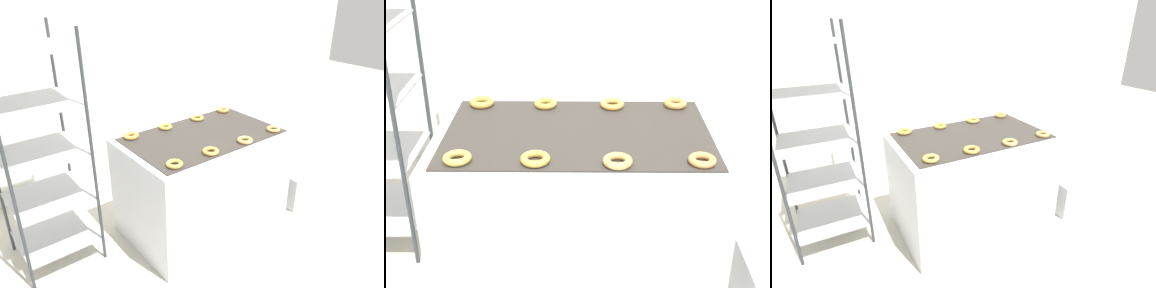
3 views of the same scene
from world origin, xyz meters
TOP-DOWN VIEW (x-y plane):
  - ground_plane at (0.00, 0.00)m, footprint 14.00×14.00m
  - wall_back at (0.00, 2.12)m, footprint 8.00×0.05m
  - fryer_machine at (0.00, 0.68)m, footprint 1.36×0.86m
  - baking_rack_cart at (-1.21, 1.10)m, footprint 0.59×0.59m
  - glaze_bin at (0.95, 0.44)m, footprint 0.30×0.40m
  - donut_near_left at (-0.51, 0.38)m, footprint 0.12×0.12m
  - donut_near_midleft at (-0.18, 0.37)m, footprint 0.13×0.13m
  - donut_near_midright at (0.17, 0.36)m, footprint 0.13×0.13m
  - donut_near_right at (0.53, 0.37)m, footprint 0.12×0.12m
  - donut_far_left at (-0.51, 0.99)m, footprint 0.13×0.13m
  - donut_far_midleft at (-0.17, 0.98)m, footprint 0.12×0.12m
  - donut_far_midright at (0.18, 0.98)m, footprint 0.12×0.12m
  - donut_far_right at (0.51, 0.99)m, footprint 0.12×0.12m

SIDE VIEW (x-z plane):
  - ground_plane at x=0.00m, z-range 0.00..0.00m
  - glaze_bin at x=0.95m, z-range 0.00..0.35m
  - fryer_machine at x=0.00m, z-range 0.00..0.91m
  - donut_near_right at x=0.53m, z-range 0.91..0.94m
  - donut_far_midright at x=0.18m, z-range 0.91..0.94m
  - donut_near_left at x=-0.51m, z-range 0.91..0.94m
  - donut_far_midleft at x=-0.17m, z-range 0.91..0.94m
  - donut_near_midleft at x=-0.18m, z-range 0.91..0.94m
  - donut_near_midright at x=0.17m, z-range 0.91..0.94m
  - donut_far_right at x=0.51m, z-range 0.91..0.94m
  - donut_far_left at x=-0.51m, z-range 0.91..0.94m
  - baking_rack_cart at x=-1.21m, z-range 0.02..1.86m
  - wall_back at x=0.00m, z-range 0.00..2.80m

